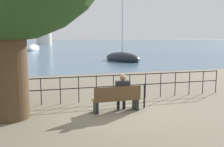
{
  "coord_description": "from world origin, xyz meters",
  "views": [
    {
      "loc": [
        -2.51,
        -8.02,
        2.52
      ],
      "look_at": [
        0.0,
        0.5,
        1.25
      ],
      "focal_mm": 40.0,
      "sensor_mm": 36.0,
      "label": 1
    }
  ],
  "objects_px": {
    "park_bench": "(117,99)",
    "sailboat_2": "(122,58)",
    "seated_person_left": "(122,91)",
    "closed_umbrella": "(144,94)",
    "harbor_lighthouse": "(43,15)",
    "sailboat_1": "(33,48)"
  },
  "relations": [
    {
      "from": "sailboat_2",
      "to": "harbor_lighthouse",
      "type": "relative_size",
      "value": 0.35
    },
    {
      "from": "sailboat_1",
      "to": "harbor_lighthouse",
      "type": "bearing_deg",
      "value": 97.52
    },
    {
      "from": "park_bench",
      "to": "sailboat_2",
      "type": "relative_size",
      "value": 0.2
    },
    {
      "from": "closed_umbrella",
      "to": "harbor_lighthouse",
      "type": "height_order",
      "value": "harbor_lighthouse"
    },
    {
      "from": "closed_umbrella",
      "to": "park_bench",
      "type": "bearing_deg",
      "value": -172.32
    },
    {
      "from": "park_bench",
      "to": "sailboat_1",
      "type": "bearing_deg",
      "value": 94.38
    },
    {
      "from": "sailboat_2",
      "to": "seated_person_left",
      "type": "bearing_deg",
      "value": -126.15
    },
    {
      "from": "sailboat_1",
      "to": "closed_umbrella",
      "type": "bearing_deg",
      "value": -72.62
    },
    {
      "from": "closed_umbrella",
      "to": "sailboat_2",
      "type": "height_order",
      "value": "sailboat_2"
    },
    {
      "from": "park_bench",
      "to": "closed_umbrella",
      "type": "height_order",
      "value": "closed_umbrella"
    },
    {
      "from": "closed_umbrella",
      "to": "sailboat_1",
      "type": "bearing_deg",
      "value": 95.75
    },
    {
      "from": "seated_person_left",
      "to": "sailboat_2",
      "type": "height_order",
      "value": "sailboat_2"
    },
    {
      "from": "sailboat_2",
      "to": "sailboat_1",
      "type": "bearing_deg",
      "value": 92.11
    },
    {
      "from": "park_bench",
      "to": "harbor_lighthouse",
      "type": "height_order",
      "value": "harbor_lighthouse"
    },
    {
      "from": "park_bench",
      "to": "harbor_lighthouse",
      "type": "relative_size",
      "value": 0.07
    },
    {
      "from": "park_bench",
      "to": "sailboat_2",
      "type": "distance_m",
      "value": 19.28
    },
    {
      "from": "closed_umbrella",
      "to": "sailboat_1",
      "type": "height_order",
      "value": "sailboat_1"
    },
    {
      "from": "park_bench",
      "to": "seated_person_left",
      "type": "xyz_separation_m",
      "value": [
        0.24,
        0.07,
        0.28
      ]
    },
    {
      "from": "seated_person_left",
      "to": "sailboat_2",
      "type": "distance_m",
      "value": 19.14
    },
    {
      "from": "closed_umbrella",
      "to": "harbor_lighthouse",
      "type": "xyz_separation_m",
      "value": [
        -1.4,
        90.9,
        10.54
      ]
    },
    {
      "from": "park_bench",
      "to": "closed_umbrella",
      "type": "relative_size",
      "value": 1.78
    },
    {
      "from": "closed_umbrella",
      "to": "sailboat_2",
      "type": "bearing_deg",
      "value": 73.7
    }
  ]
}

